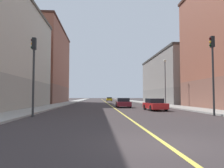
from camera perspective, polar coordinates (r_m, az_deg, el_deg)
ground_plane at (r=7.47m, az=13.97°, el=-15.20°), size 400.00×400.00×0.00m
sidewalk_left at (r=57.11m, az=7.60°, el=-4.76°), size 3.15×168.00×0.15m
sidewalk_right at (r=56.40m, az=-10.86°, el=-4.75°), size 3.15×168.00×0.15m
lane_center_stripe at (r=56.03m, az=-1.57°, el=-4.89°), size 0.16×154.00×0.01m
building_left_mid at (r=51.52m, az=17.02°, el=1.19°), size 11.20×24.94×10.91m
building_right_midblock at (r=54.81m, az=-18.54°, el=4.69°), size 11.20×23.35×18.03m
traffic_light_left_near at (r=19.29m, az=25.14°, el=4.73°), size 0.40×0.32×6.45m
traffic_light_right_near at (r=17.57m, az=-20.10°, el=4.64°), size 0.40×0.32×6.06m
street_lamp_left_near at (r=33.90m, az=13.92°, el=1.69°), size 0.36×0.36×7.09m
car_red at (r=24.43m, az=11.28°, el=-5.36°), size 1.96×4.06×1.32m
car_yellow at (r=71.20m, az=-0.76°, el=-4.04°), size 1.87×4.18×1.30m
car_maroon at (r=30.50m, az=2.96°, el=-5.02°), size 1.99×4.10×1.33m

